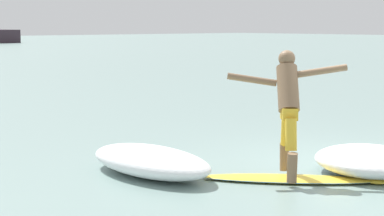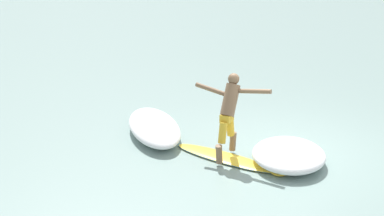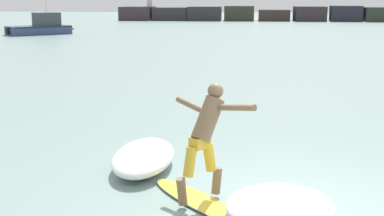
{
  "view_description": "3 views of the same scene",
  "coord_description": "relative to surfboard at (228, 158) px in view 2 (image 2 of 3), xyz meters",
  "views": [
    {
      "loc": [
        -7.91,
        -5.34,
        2.08
      ],
      "look_at": [
        -1.74,
        1.64,
        0.85
      ],
      "focal_mm": 60.0,
      "sensor_mm": 36.0,
      "label": 1
    },
    {
      "loc": [
        -5.0,
        -10.97,
        5.73
      ],
      "look_at": [
        -1.86,
        1.13,
        0.73
      ],
      "focal_mm": 60.0,
      "sensor_mm": 36.0,
      "label": 2
    },
    {
      "loc": [
        -0.59,
        -7.2,
        2.92
      ],
      "look_at": [
        -1.76,
        1.63,
        1.07
      ],
      "focal_mm": 50.0,
      "sensor_mm": 36.0,
      "label": 3
    }
  ],
  "objects": [
    {
      "name": "ground_plane",
      "position": [
        1.41,
        -0.02,
        -0.03
      ],
      "size": [
        200.0,
        200.0,
        0.0
      ],
      "primitive_type": "plane",
      "color": "gray"
    },
    {
      "name": "surfboard",
      "position": [
        0.0,
        0.0,
        0.0
      ],
      "size": [
        1.95,
        2.1,
        0.2
      ],
      "color": "yellow",
      "rests_on": "ground"
    },
    {
      "name": "surfer",
      "position": [
        0.05,
        0.12,
        1.02
      ],
      "size": [
        1.27,
        1.14,
        1.67
      ],
      "color": "brown",
      "rests_on": "surfboard"
    },
    {
      "name": "wave_foam_at_tail",
      "position": [
        1.11,
        -0.47,
        0.16
      ],
      "size": [
        1.79,
        1.89,
        0.39
      ],
      "color": "white",
      "rests_on": "ground"
    },
    {
      "name": "wave_foam_at_nose",
      "position": [
        -1.19,
        1.52,
        0.16
      ],
      "size": [
        1.11,
        2.19,
        0.39
      ],
      "color": "white",
      "rests_on": "ground"
    }
  ]
}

